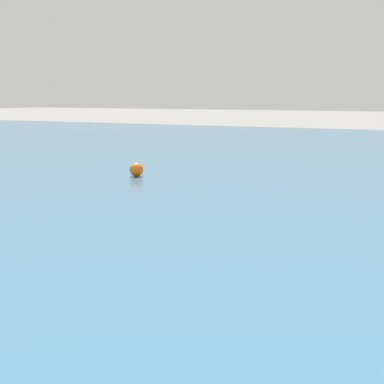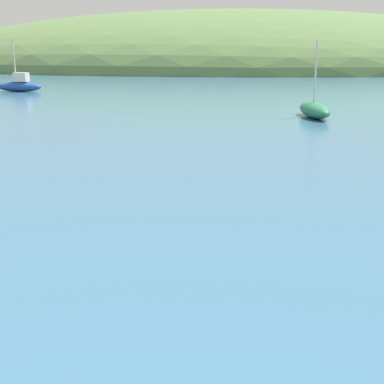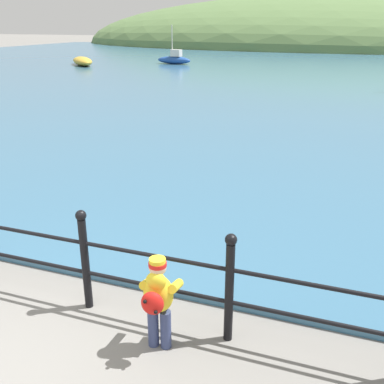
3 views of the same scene
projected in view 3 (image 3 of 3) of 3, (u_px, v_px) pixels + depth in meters
water at (317, 67)px, 32.08m from camera, size 80.00×60.00×0.10m
far_hillside at (342, 45)px, 63.34m from camera, size 77.40×42.57×13.64m
iron_railing at (85, 257)px, 4.98m from camera, size 6.77×0.12×1.21m
child_in_coat at (158, 296)px, 4.34m from camera, size 0.41×0.55×1.00m
boat_far_left at (82, 61)px, 32.86m from camera, size 3.55×3.70×0.60m
boat_blue_hull at (174, 59)px, 33.83m from camera, size 2.89×1.25×2.79m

